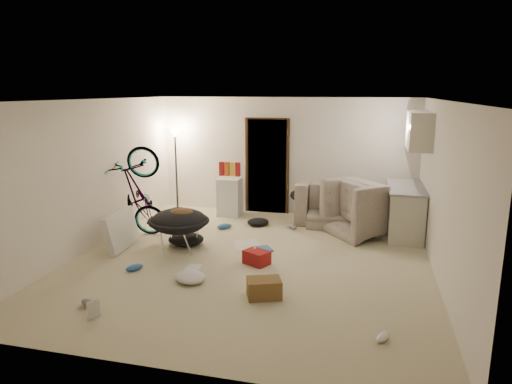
% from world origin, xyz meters
% --- Properties ---
extents(floor, '(5.50, 6.00, 0.02)m').
position_xyz_m(floor, '(0.00, 0.00, -0.01)').
color(floor, beige).
rests_on(floor, ground).
extents(ceiling, '(5.50, 6.00, 0.02)m').
position_xyz_m(ceiling, '(0.00, 0.00, 2.51)').
color(ceiling, white).
rests_on(ceiling, wall_back).
extents(wall_back, '(5.50, 0.02, 2.50)m').
position_xyz_m(wall_back, '(0.00, 3.01, 1.25)').
color(wall_back, white).
rests_on(wall_back, floor).
extents(wall_front, '(5.50, 0.02, 2.50)m').
position_xyz_m(wall_front, '(0.00, -3.01, 1.25)').
color(wall_front, white).
rests_on(wall_front, floor).
extents(wall_left, '(0.02, 6.00, 2.50)m').
position_xyz_m(wall_left, '(-2.76, 0.00, 1.25)').
color(wall_left, white).
rests_on(wall_left, floor).
extents(wall_right, '(0.02, 6.00, 2.50)m').
position_xyz_m(wall_right, '(2.76, 0.00, 1.25)').
color(wall_right, white).
rests_on(wall_right, floor).
extents(doorway, '(0.85, 0.10, 2.04)m').
position_xyz_m(doorway, '(-0.40, 2.97, 1.02)').
color(doorway, black).
rests_on(doorway, floor).
extents(door_trim, '(0.97, 0.04, 2.10)m').
position_xyz_m(door_trim, '(-0.40, 2.94, 1.02)').
color(door_trim, '#382413').
rests_on(door_trim, floor).
extents(floor_lamp, '(0.28, 0.28, 1.81)m').
position_xyz_m(floor_lamp, '(-2.40, 2.65, 1.31)').
color(floor_lamp, black).
rests_on(floor_lamp, floor).
extents(kitchen_counter, '(0.60, 1.50, 0.88)m').
position_xyz_m(kitchen_counter, '(2.43, 2.00, 0.44)').
color(kitchen_counter, beige).
rests_on(kitchen_counter, floor).
extents(counter_top, '(0.64, 1.54, 0.04)m').
position_xyz_m(counter_top, '(2.43, 2.00, 0.90)').
color(counter_top, gray).
rests_on(counter_top, kitchen_counter).
extents(kitchen_uppers, '(0.38, 1.40, 0.65)m').
position_xyz_m(kitchen_uppers, '(2.56, 2.00, 1.95)').
color(kitchen_uppers, beige).
rests_on(kitchen_uppers, wall_right).
extents(sofa, '(2.18, 0.89, 0.63)m').
position_xyz_m(sofa, '(1.43, 2.45, 0.32)').
color(sofa, '#3E463F').
rests_on(sofa, floor).
extents(armchair, '(1.50, 1.53, 0.75)m').
position_xyz_m(armchair, '(1.80, 1.93, 0.37)').
color(armchair, '#3E463F').
rests_on(armchair, floor).
extents(bicycle, '(1.81, 1.00, 0.99)m').
position_xyz_m(bicycle, '(-2.30, 0.72, 0.45)').
color(bicycle, black).
rests_on(bicycle, floor).
extents(book_asset, '(0.28, 0.26, 0.02)m').
position_xyz_m(book_asset, '(-1.38, -2.34, 0.01)').
color(book_asset, maroon).
rests_on(book_asset, floor).
extents(mini_fridge, '(0.50, 0.50, 0.80)m').
position_xyz_m(mini_fridge, '(-1.14, 2.55, 0.40)').
color(mini_fridge, white).
rests_on(mini_fridge, floor).
extents(snack_box_0, '(0.10, 0.07, 0.30)m').
position_xyz_m(snack_box_0, '(-1.31, 2.55, 1.00)').
color(snack_box_0, maroon).
rests_on(snack_box_0, mini_fridge).
extents(snack_box_1, '(0.10, 0.07, 0.30)m').
position_xyz_m(snack_box_1, '(-1.19, 2.55, 1.00)').
color(snack_box_1, '#B64A16').
rests_on(snack_box_1, mini_fridge).
extents(snack_box_2, '(0.11, 0.09, 0.30)m').
position_xyz_m(snack_box_2, '(-1.07, 2.55, 1.00)').
color(snack_box_2, gold).
rests_on(snack_box_2, mini_fridge).
extents(snack_box_3, '(0.10, 0.07, 0.30)m').
position_xyz_m(snack_box_3, '(-0.95, 2.55, 1.00)').
color(snack_box_3, maroon).
rests_on(snack_box_3, mini_fridge).
extents(saucer_chair, '(1.01, 1.01, 0.72)m').
position_xyz_m(saucer_chair, '(-1.27, 0.15, 0.43)').
color(saucer_chair, silver).
rests_on(saucer_chair, floor).
extents(hoodie, '(0.60, 0.56, 0.22)m').
position_xyz_m(hoodie, '(-1.22, 0.12, 0.63)').
color(hoodie, '#493019').
rests_on(hoodie, saucer_chair).
extents(sofa_drape, '(0.65, 0.58, 0.28)m').
position_xyz_m(sofa_drape, '(0.48, 2.45, 0.54)').
color(sofa_drape, black).
rests_on(sofa_drape, sofa).
extents(tv_box, '(0.31, 0.97, 0.64)m').
position_xyz_m(tv_box, '(-2.30, 0.05, 0.31)').
color(tv_box, silver).
rests_on(tv_box, floor).
extents(drink_case_a, '(0.52, 0.44, 0.25)m').
position_xyz_m(drink_case_a, '(0.49, -1.23, 0.12)').
color(drink_case_a, brown).
rests_on(drink_case_a, floor).
extents(drink_case_b, '(0.46, 0.41, 0.21)m').
position_xyz_m(drink_case_b, '(0.12, -0.12, 0.11)').
color(drink_case_b, maroon).
rests_on(drink_case_b, floor).
extents(juicer, '(0.17, 0.17, 0.25)m').
position_xyz_m(juicer, '(0.06, -0.01, 0.10)').
color(juicer, beige).
rests_on(juicer, floor).
extents(newspaper, '(0.61, 0.67, 0.01)m').
position_xyz_m(newspaper, '(-0.26, 0.71, 0.00)').
color(newspaper, silver).
rests_on(newspaper, floor).
extents(book_blue, '(0.34, 0.36, 0.03)m').
position_xyz_m(book_blue, '(0.10, 0.53, 0.01)').
color(book_blue, '#2D5EA5').
rests_on(book_blue, floor).
extents(book_white, '(0.22, 0.29, 0.03)m').
position_xyz_m(book_white, '(-0.76, -0.55, 0.01)').
color(book_white, silver).
rests_on(book_white, floor).
extents(shoe_0, '(0.31, 0.27, 0.11)m').
position_xyz_m(shoe_0, '(-0.92, 1.50, 0.05)').
color(shoe_0, '#2D5EA5').
rests_on(shoe_0, floor).
extents(shoe_1, '(0.25, 0.26, 0.09)m').
position_xyz_m(shoe_1, '(0.36, 1.84, 0.05)').
color(shoe_1, slate).
rests_on(shoe_1, floor).
extents(shoe_2, '(0.25, 0.29, 0.10)m').
position_xyz_m(shoe_2, '(-1.59, -0.83, 0.05)').
color(shoe_2, '#2D5EA5').
rests_on(shoe_2, floor).
extents(shoe_3, '(0.28, 0.21, 0.10)m').
position_xyz_m(shoe_3, '(-1.57, -2.03, 0.05)').
color(shoe_3, slate).
rests_on(shoe_3, floor).
extents(shoe_4, '(0.21, 0.26, 0.09)m').
position_xyz_m(shoe_4, '(1.97, -1.96, 0.05)').
color(shoe_4, white).
rests_on(shoe_4, floor).
extents(clothes_lump_a, '(0.70, 0.62, 0.20)m').
position_xyz_m(clothes_lump_a, '(-1.29, 0.46, 0.10)').
color(clothes_lump_a, black).
rests_on(clothes_lump_a, floor).
extents(clothes_lump_b, '(0.58, 0.57, 0.13)m').
position_xyz_m(clothes_lump_b, '(-0.35, 1.92, 0.07)').
color(clothes_lump_b, black).
rests_on(clothes_lump_b, floor).
extents(clothes_lump_c, '(0.59, 0.57, 0.14)m').
position_xyz_m(clothes_lump_c, '(-0.62, -1.01, 0.07)').
color(clothes_lump_c, silver).
rests_on(clothes_lump_c, floor).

